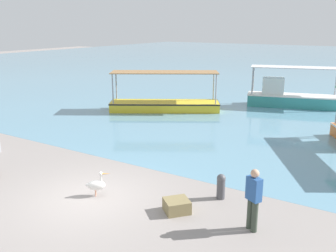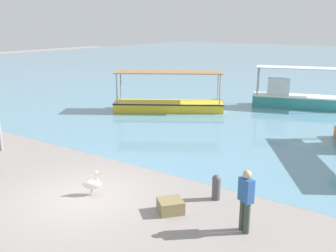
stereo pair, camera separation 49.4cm
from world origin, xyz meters
name	(u,v)px [view 1 (the left image)]	position (x,y,z in m)	size (l,w,h in m)	color
ground	(88,198)	(0.00, 0.00, 0.00)	(120.00, 120.00, 0.00)	gray
harbor_water	(336,64)	(0.00, 48.00, 0.00)	(110.00, 90.00, 0.00)	#6090A8
fishing_boat_near_left	(289,96)	(1.76, 16.77, 0.68)	(5.87, 3.02, 2.57)	teal
fishing_boat_far_left	(165,103)	(-4.49, 11.50, 0.48)	(6.60, 4.89, 2.41)	yellow
pelican	(96,185)	(0.12, 0.27, 0.38)	(0.71, 0.57, 0.80)	#E0997A
mooring_bollard	(221,185)	(3.48, 2.15, 0.43)	(0.27, 0.27, 0.80)	#47474C
fisherman_standing	(253,198)	(4.92, 0.89, 0.91)	(0.46, 0.39, 1.69)	#384336
cargo_crate	(177,206)	(2.77, 0.70, 0.19)	(0.68, 0.64, 0.37)	olive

